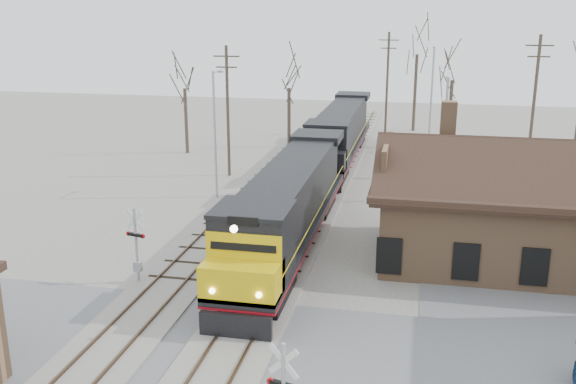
# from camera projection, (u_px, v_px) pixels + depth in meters

# --- Properties ---
(ground) EXTENTS (140.00, 140.00, 0.00)m
(ground) POSITION_uv_depth(u_px,v_px,m) (228.00, 354.00, 24.07)
(ground) COLOR #A29D93
(ground) RESTS_ON ground
(road) EXTENTS (60.00, 9.00, 0.03)m
(road) POSITION_uv_depth(u_px,v_px,m) (228.00, 353.00, 24.06)
(road) COLOR slate
(road) RESTS_ON ground
(track_main) EXTENTS (3.40, 90.00, 0.24)m
(track_main) POSITION_uv_depth(u_px,v_px,m) (302.00, 225.00, 38.16)
(track_main) COLOR #A29D93
(track_main) RESTS_ON ground
(track_siding) EXTENTS (3.40, 90.00, 0.24)m
(track_siding) POSITION_uv_depth(u_px,v_px,m) (229.00, 221.00, 39.05)
(track_siding) COLOR #A29D93
(track_siding) RESTS_ON ground
(depot) EXTENTS (15.20, 9.31, 7.90)m
(depot) POSITION_uv_depth(u_px,v_px,m) (524.00, 216.00, 32.33)
(depot) COLOR #8E6749
(depot) RESTS_ON ground
(locomotive_lead) EXTENTS (3.13, 20.96, 4.65)m
(locomotive_lead) POSITION_uv_depth(u_px,v_px,m) (288.00, 207.00, 33.66)
(locomotive_lead) COLOR black
(locomotive_lead) RESTS_ON ground
(locomotive_trailing) EXTENTS (3.13, 20.96, 4.41)m
(locomotive_trailing) POSITION_uv_depth(u_px,v_px,m) (340.00, 134.00, 53.65)
(locomotive_trailing) COLOR black
(locomotive_trailing) RESTS_ON ground
(crossbuck_far) EXTENTS (1.04, 0.34, 3.70)m
(crossbuck_far) POSITION_uv_depth(u_px,v_px,m) (137.00, 248.00, 29.85)
(crossbuck_far) COLOR #A5A8AD
(crossbuck_far) RESTS_ON ground
(streetlight_a) EXTENTS (0.25, 2.04, 8.58)m
(streetlight_a) POSITION_uv_depth(u_px,v_px,m) (215.00, 127.00, 43.05)
(streetlight_a) COLOR #A5A8AD
(streetlight_a) RESTS_ON ground
(streetlight_b) EXTENTS (0.25, 2.04, 8.25)m
(streetlight_b) POSITION_uv_depth(u_px,v_px,m) (444.00, 132.00, 42.26)
(streetlight_b) COLOR #A5A8AD
(streetlight_b) RESTS_ON ground
(streetlight_c) EXTENTS (0.25, 2.04, 9.36)m
(streetlight_c) POSITION_uv_depth(u_px,v_px,m) (432.00, 94.00, 56.92)
(streetlight_c) COLOR #A5A8AD
(streetlight_c) RESTS_ON ground
(utility_pole_a) EXTENTS (2.00, 0.24, 9.92)m
(utility_pole_a) POSITION_uv_depth(u_px,v_px,m) (228.00, 109.00, 48.53)
(utility_pole_a) COLOR #382D23
(utility_pole_a) RESTS_ON ground
(utility_pole_b) EXTENTS (2.00, 0.24, 10.31)m
(utility_pole_b) POSITION_uv_depth(u_px,v_px,m) (387.00, 82.00, 65.34)
(utility_pole_b) COLOR #382D23
(utility_pole_b) RESTS_ON ground
(utility_pole_c) EXTENTS (2.00, 0.24, 10.72)m
(utility_pole_c) POSITION_uv_depth(u_px,v_px,m) (534.00, 105.00, 48.01)
(utility_pole_c) COLOR #382D23
(utility_pole_c) RESTS_ON ground
(tree_a) EXTENTS (3.85, 3.85, 9.44)m
(tree_a) POSITION_uv_depth(u_px,v_px,m) (184.00, 78.00, 56.05)
(tree_a) COLOR #382D23
(tree_a) RESTS_ON ground
(tree_b) EXTENTS (3.68, 3.68, 9.01)m
(tree_b) POSITION_uv_depth(u_px,v_px,m) (289.00, 78.00, 58.54)
(tree_b) COLOR #382D23
(tree_b) RESTS_ON ground
(tree_c) EXTENTS (5.33, 5.33, 13.05)m
(tree_c) POSITION_uv_depth(u_px,v_px,m) (418.00, 41.00, 65.95)
(tree_c) COLOR #382D23
(tree_c) RESTS_ON ground
(tree_d) EXTENTS (4.14, 4.14, 10.15)m
(tree_d) POSITION_uv_depth(u_px,v_px,m) (453.00, 69.00, 58.49)
(tree_d) COLOR #382D23
(tree_d) RESTS_ON ground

